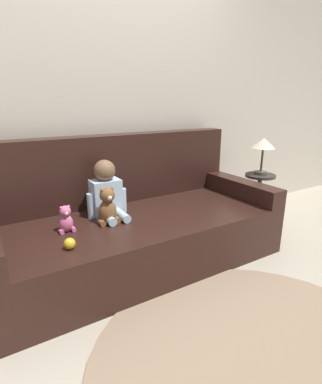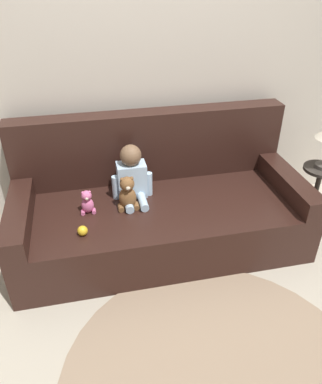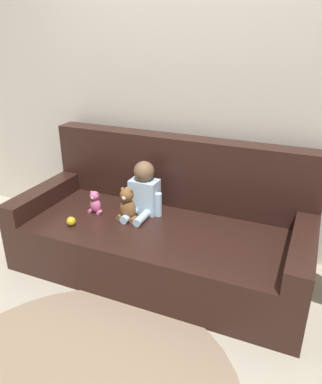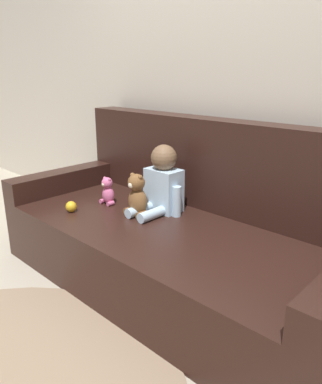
% 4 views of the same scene
% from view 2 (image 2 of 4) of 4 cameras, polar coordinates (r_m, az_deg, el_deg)
% --- Properties ---
extents(ground_plane, '(12.00, 12.00, 0.00)m').
position_cam_2_polar(ground_plane, '(3.08, -0.08, -7.58)').
color(ground_plane, '#B7AD99').
extents(wall_back, '(8.00, 0.05, 2.60)m').
position_cam_2_polar(wall_back, '(3.01, -2.57, 19.25)').
color(wall_back, beige).
rests_on(wall_back, ground_plane).
extents(couch, '(2.19, 0.98, 0.97)m').
position_cam_2_polar(couch, '(2.96, -0.41, -2.05)').
color(couch, black).
rests_on(couch, ground_plane).
extents(person_baby, '(0.31, 0.34, 0.42)m').
position_cam_2_polar(person_baby, '(2.83, -4.46, 2.48)').
color(person_baby, silver).
rests_on(person_baby, couch).
extents(teddy_bear_brown, '(0.16, 0.12, 0.26)m').
position_cam_2_polar(teddy_bear_brown, '(2.72, -5.12, -0.28)').
color(teddy_bear_brown, brown).
rests_on(teddy_bear_brown, couch).
extents(plush_toy_side, '(0.11, 0.08, 0.18)m').
position_cam_2_polar(plush_toy_side, '(2.73, -11.17, -1.59)').
color(plush_toy_side, '#DB6699').
rests_on(plush_toy_side, couch).
extents(toy_ball, '(0.07, 0.07, 0.07)m').
position_cam_2_polar(toy_ball, '(2.56, -11.87, -5.80)').
color(toy_ball, gold).
rests_on(toy_ball, couch).
extents(floor_rug, '(1.76, 1.76, 0.01)m').
position_cam_2_polar(floor_rug, '(2.32, 8.79, -26.65)').
color(floor_rug, gray).
rests_on(floor_rug, ground_plane).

